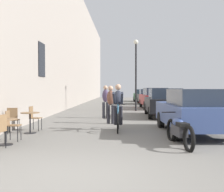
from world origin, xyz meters
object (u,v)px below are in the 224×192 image
(parked_car_third, at_px, (154,98))
(cafe_chair_mid_toward_wall, at_px, (34,116))
(street_lamp, at_px, (136,66))
(parked_car_fourth, at_px, (147,96))
(parked_motorcycle, at_px, (179,131))
(cafe_chair_near_toward_street, at_px, (11,123))
(parked_car_second, at_px, (163,102))
(cafe_table_near, at_px, (5,126))
(cafe_chair_mid_toward_street, at_px, (13,118))
(cafe_table_mid, at_px, (30,118))
(parked_car_nearest, at_px, (193,111))
(cyclist_on_bicycle, at_px, (118,109))
(pedestrian_mid, at_px, (105,100))
(parked_car_fifth, at_px, (141,95))
(pedestrian_near, at_px, (111,102))

(parked_car_third, bearing_deg, cafe_chair_mid_toward_wall, -116.30)
(street_lamp, relative_size, parked_car_third, 1.08)
(parked_car_fourth, distance_m, parked_motorcycle, 20.24)
(street_lamp, relative_size, parked_car_fourth, 1.16)
(cafe_chair_near_toward_street, height_order, parked_car_second, parked_car_second)
(cafe_chair_mid_toward_wall, height_order, parked_motorcycle, cafe_chair_mid_toward_wall)
(cafe_table_near, xyz_separation_m, parked_car_second, (5.46, 7.93, 0.28))
(cafe_chair_mid_toward_street, xyz_separation_m, cafe_chair_mid_toward_wall, (0.50, 0.72, 0.00))
(cafe_table_mid, relative_size, parked_car_nearest, 0.16)
(cafe_chair_near_toward_street, distance_m, cyclist_on_bicycle, 3.83)
(cafe_chair_near_toward_street, bearing_deg, parked_car_fourth, 73.73)
(parked_car_nearest, bearing_deg, parked_car_second, 91.37)
(cafe_chair_mid_toward_street, height_order, pedestrian_mid, pedestrian_mid)
(cafe_chair_mid_toward_street, height_order, parked_motorcycle, cafe_chair_mid_toward_street)
(pedestrian_mid, bearing_deg, parked_car_second, 15.29)
(cafe_table_near, bearing_deg, street_lamp, 70.82)
(cafe_chair_mid_toward_wall, distance_m, parked_car_nearest, 5.69)
(parked_motorcycle, bearing_deg, parked_car_fifth, 88.45)
(cafe_table_near, distance_m, street_lamp, 12.90)
(parked_car_second, bearing_deg, parked_car_fourth, 88.99)
(parked_car_nearest, xyz_separation_m, parked_car_second, (-0.14, 5.82, 0.01))
(cafe_table_near, bearing_deg, parked_car_fourth, 74.38)
(cyclist_on_bicycle, relative_size, pedestrian_near, 1.06)
(cyclist_on_bicycle, relative_size, pedestrian_mid, 1.03)
(cafe_chair_mid_toward_street, bearing_deg, cafe_chair_mid_toward_wall, 55.38)
(cyclist_on_bicycle, bearing_deg, pedestrian_mid, 99.43)
(cafe_table_mid, relative_size, pedestrian_near, 0.43)
(cafe_chair_mid_toward_street, distance_m, parked_car_second, 8.48)
(cafe_chair_near_toward_street, distance_m, pedestrian_near, 5.02)
(cafe_chair_mid_toward_wall, bearing_deg, street_lamp, 65.57)
(cafe_table_mid, xyz_separation_m, pedestrian_near, (2.67, 2.74, 0.42))
(pedestrian_near, distance_m, parked_car_second, 4.21)
(cafe_chair_mid_toward_wall, xyz_separation_m, parked_car_fourth, (5.74, 17.65, 0.26))
(cafe_chair_mid_toward_wall, relative_size, street_lamp, 0.18)
(street_lamp, bearing_deg, parked_car_fourth, 79.66)
(parked_motorcycle, bearing_deg, pedestrian_near, 113.83)
(cyclist_on_bicycle, bearing_deg, cafe_chair_mid_toward_wall, -177.92)
(parked_car_fourth, height_order, parked_motorcycle, parked_car_fourth)
(cafe_chair_mid_toward_street, bearing_deg, parked_car_fourth, 71.26)
(cafe_chair_mid_toward_wall, distance_m, parked_car_fourth, 18.57)
(cafe_table_mid, xyz_separation_m, parked_car_third, (5.65, 12.22, 0.30))
(parked_car_fifth, bearing_deg, parked_car_nearest, -89.65)
(pedestrian_near, relative_size, parked_car_third, 0.37)
(parked_car_third, bearing_deg, cafe_chair_mid_toward_street, -116.83)
(parked_car_fifth, bearing_deg, parked_motorcycle, -91.55)
(cyclist_on_bicycle, bearing_deg, street_lamp, 83.12)
(cafe_table_near, xyz_separation_m, cafe_chair_near_toward_street, (-0.08, 0.60, -0.00))
(parked_car_nearest, distance_m, parked_car_third, 12.14)
(street_lamp, bearing_deg, parked_car_third, 56.80)
(cafe_chair_near_toward_street, xyz_separation_m, cafe_table_mid, (0.10, 1.43, 0.00))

